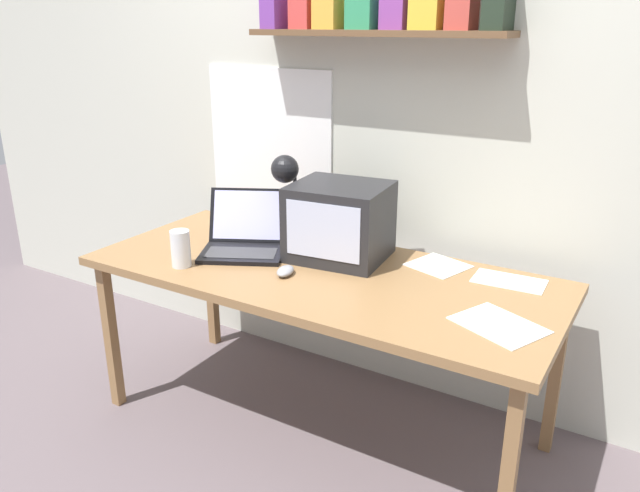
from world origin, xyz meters
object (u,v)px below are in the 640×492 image
object	(u,v)px
corner_desk	(320,282)
computer_mouse	(285,271)
crt_monitor	(340,222)
loose_paper_near_monitor	(509,281)
open_notebook	(499,325)
laptop	(245,236)
juice_glass	(181,250)
loose_paper_near_laptop	(438,266)
desk_lamp	(287,181)

from	to	relation	value
corner_desk	computer_mouse	distance (m)	0.16
crt_monitor	loose_paper_near_monitor	world-z (taller)	crt_monitor
corner_desk	open_notebook	size ratio (longest dim) A/B	5.67
computer_mouse	open_notebook	bearing A→B (deg)	0.15
laptop	open_notebook	distance (m)	1.15
computer_mouse	juice_glass	bearing A→B (deg)	-161.31
open_notebook	loose_paper_near_laptop	bearing A→B (deg)	132.36
corner_desk	loose_paper_near_laptop	world-z (taller)	loose_paper_near_laptop
laptop	loose_paper_near_monitor	world-z (taller)	laptop
computer_mouse	loose_paper_near_monitor	world-z (taller)	computer_mouse
desk_lamp	open_notebook	bearing A→B (deg)	-14.92
loose_paper_near_monitor	desk_lamp	bearing A→B (deg)	-176.79
crt_monitor	loose_paper_near_monitor	size ratio (longest dim) A/B	1.52
corner_desk	laptop	xyz separation A→B (m)	(-0.39, 0.03, 0.11)
laptop	loose_paper_near_laptop	world-z (taller)	laptop
juice_glass	loose_paper_near_laptop	world-z (taller)	juice_glass
corner_desk	loose_paper_near_monitor	xyz separation A→B (m)	(0.67, 0.27, 0.05)
crt_monitor	loose_paper_near_laptop	bearing A→B (deg)	10.36
crt_monitor	open_notebook	world-z (taller)	crt_monitor
corner_desk	crt_monitor	size ratio (longest dim) A/B	4.55
loose_paper_near_laptop	open_notebook	bearing A→B (deg)	-47.64
laptop	open_notebook	bearing A→B (deg)	-34.03
corner_desk	computer_mouse	size ratio (longest dim) A/B	16.05
desk_lamp	loose_paper_near_laptop	size ratio (longest dim) A/B	1.52
computer_mouse	open_notebook	world-z (taller)	computer_mouse
crt_monitor	desk_lamp	size ratio (longest dim) A/B	1.05
corner_desk	desk_lamp	distance (m)	0.49
laptop	loose_paper_near_monitor	distance (m)	1.09
desk_lamp	juice_glass	xyz separation A→B (m)	(-0.20, -0.46, -0.21)
loose_paper_near_monitor	crt_monitor	bearing A→B (deg)	-171.28
desk_lamp	loose_paper_near_laptop	distance (m)	0.74
juice_glass	open_notebook	xyz separation A→B (m)	(1.24, 0.14, -0.06)
crt_monitor	desk_lamp	bearing A→B (deg)	164.12
loose_paper_near_laptop	juice_glass	bearing A→B (deg)	-148.93
corner_desk	loose_paper_near_monitor	size ratio (longest dim) A/B	6.93
desk_lamp	loose_paper_near_monitor	size ratio (longest dim) A/B	1.45
corner_desk	desk_lamp	xyz separation A→B (m)	(-0.30, 0.21, 0.33)
crt_monitor	computer_mouse	bearing A→B (deg)	-112.72
juice_glass	loose_paper_near_laptop	size ratio (longest dim) A/B	0.58
laptop	computer_mouse	world-z (taller)	laptop
crt_monitor	open_notebook	xyz separation A→B (m)	(0.75, -0.27, -0.15)
desk_lamp	loose_paper_near_laptop	xyz separation A→B (m)	(0.68, 0.07, -0.27)
desk_lamp	laptop	bearing A→B (deg)	-116.30
corner_desk	desk_lamp	world-z (taller)	desk_lamp
juice_glass	open_notebook	world-z (taller)	juice_glass
desk_lamp	computer_mouse	size ratio (longest dim) A/B	3.36
laptop	computer_mouse	size ratio (longest dim) A/B	3.90
juice_glass	loose_paper_near_monitor	size ratio (longest dim) A/B	0.55
loose_paper_near_laptop	loose_paper_near_monitor	world-z (taller)	same
loose_paper_near_laptop	open_notebook	distance (m)	0.53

